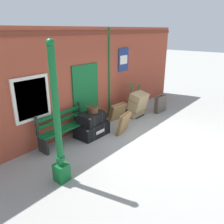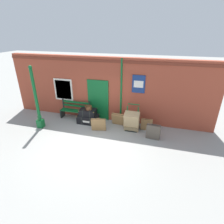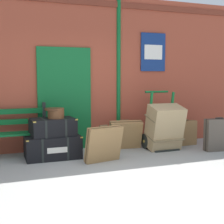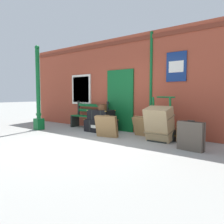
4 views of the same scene
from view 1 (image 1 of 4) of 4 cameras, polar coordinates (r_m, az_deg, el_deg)
name	(u,v)px [view 1 (image 1 of 4)]	position (r m, az deg, el deg)	size (l,w,h in m)	color
ground_plane	(157,144)	(6.78, 11.13, -7.81)	(60.00, 60.00, 0.00)	gray
brick_facade	(90,78)	(7.69, -5.52, 8.48)	(10.40, 0.35, 3.20)	#9E422D
lamp_post	(58,133)	(4.77, -13.29, -5.24)	(0.28, 0.28, 2.98)	#0F5B28
platform_bench	(64,128)	(6.71, -12.01, -3.98)	(1.60, 0.43, 1.01)	#0F5B28
steamer_trunk_base	(92,129)	(7.10, -5.06, -4.29)	(1.01, 0.66, 0.43)	black
steamer_trunk_middle	(92,118)	(6.97, -5.10, -1.48)	(0.84, 0.60, 0.33)	black
round_hatbox	(93,109)	(6.91, -4.82, 0.73)	(0.36, 0.32, 0.19)	brown
porters_trolley	(133,109)	(8.72, 5.35, 0.85)	(0.71, 0.56, 1.21)	black
large_brown_trunk	(137,104)	(8.57, 6.35, 1.92)	(0.70, 0.63, 0.96)	tan
suitcase_umber	(141,104)	(9.31, 7.18, 2.00)	(0.54, 0.17, 0.58)	olive
suitcase_tan	(160,104)	(9.26, 11.98, 2.00)	(0.60, 0.25, 0.70)	#51473D
suitcase_brown	(124,123)	(7.24, 2.93, -2.77)	(0.71, 0.40, 0.67)	olive
suitcase_caramel	(118,112)	(8.28, 1.42, 0.10)	(0.71, 0.41, 0.62)	olive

